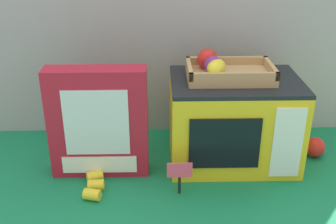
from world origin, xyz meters
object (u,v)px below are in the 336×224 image
object	(u,v)px
cookie_set_box	(98,123)
toy_microwave	(233,121)
food_groups_crate	(223,70)
loose_toy_banana	(94,185)
price_sign	(180,173)
loose_toy_apple	(315,147)

from	to	relation	value
cookie_set_box	toy_microwave	bearing A→B (deg)	9.10
food_groups_crate	toy_microwave	bearing A→B (deg)	-9.99
toy_microwave	food_groups_crate	bearing A→B (deg)	170.01
loose_toy_banana	price_sign	bearing A→B (deg)	-5.17
food_groups_crate	price_sign	xyz separation A→B (m)	(-0.14, -0.19, -0.23)
food_groups_crate	cookie_set_box	distance (m)	0.40
cookie_set_box	loose_toy_apple	bearing A→B (deg)	6.30
cookie_set_box	price_sign	world-z (taller)	cookie_set_box
price_sign	loose_toy_apple	world-z (taller)	price_sign
toy_microwave	food_groups_crate	xyz separation A→B (m)	(-0.04, 0.01, 0.16)
toy_microwave	loose_toy_apple	size ratio (longest dim) A/B	5.92
loose_toy_banana	loose_toy_apple	bearing A→B (deg)	13.97
toy_microwave	food_groups_crate	size ratio (longest dim) A/B	1.53
food_groups_crate	price_sign	bearing A→B (deg)	-125.52
food_groups_crate	price_sign	size ratio (longest dim) A/B	2.52
price_sign	loose_toy_banana	distance (m)	0.25
toy_microwave	price_sign	xyz separation A→B (m)	(-0.17, -0.18, -0.07)
food_groups_crate	price_sign	world-z (taller)	food_groups_crate
toy_microwave	loose_toy_apple	world-z (taller)	toy_microwave
price_sign	loose_toy_apple	size ratio (longest dim) A/B	1.53
food_groups_crate	loose_toy_apple	world-z (taller)	food_groups_crate
toy_microwave	loose_toy_apple	distance (m)	0.29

